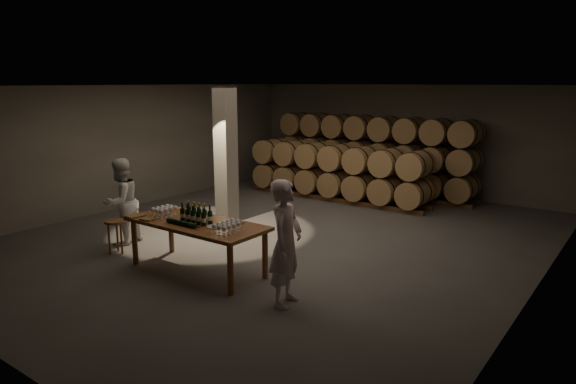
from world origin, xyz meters
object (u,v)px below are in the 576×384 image
Objects in this scene: tasting_table at (197,228)px; person_man at (286,243)px; plate at (215,227)px; person_woman at (121,202)px; stool at (115,226)px; notebook_near at (147,219)px; bottle_cluster at (196,216)px.

tasting_table is 1.36× the size of person_man.
plate is 0.15× the size of person_woman.
stool is 0.37× the size of person_woman.
person_woman is at bearing 175.05° from tasting_table.
plate is at bearing 5.45° from notebook_near.
bottle_cluster is 0.32× the size of person_man.
tasting_table is at bearing 137.64° from bottle_cluster.
person_man is (2.07, -0.18, 0.16)m from tasting_table.
tasting_table is 11.77× the size of notebook_near.
tasting_table is at bearing 17.27° from notebook_near.
person_woman reaches higher than plate.
stool is at bearing -174.91° from plate.
stool is (-2.47, -0.22, -0.37)m from plate.
plate is 2.51m from stool.
person_woman is at bearing 71.51° from person_man.
person_man reaches higher than notebook_near.
stool is at bearing 161.43° from notebook_near.
notebook_near is 0.12× the size of person_man.
person_man is at bearing -4.91° from tasting_table.
person_man is 4.48m from person_woman.
tasting_table is at bearing 75.34° from person_woman.
person_man is at bearing -6.15° from notebook_near.
stool is at bearing -173.24° from bottle_cluster.
notebook_near is at bearing 58.94° from person_woman.
notebook_near is at bearing -7.50° from stool.
bottle_cluster is 2.04m from person_man.
notebook_near reaches higher than plate.
notebook_near is 1.73m from person_woman.
tasting_table is at bearing 71.53° from person_man.
person_man is at bearing 75.35° from person_woman.
bottle_cluster is 2.21× the size of plate.
person_man is 1.08× the size of person_woman.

